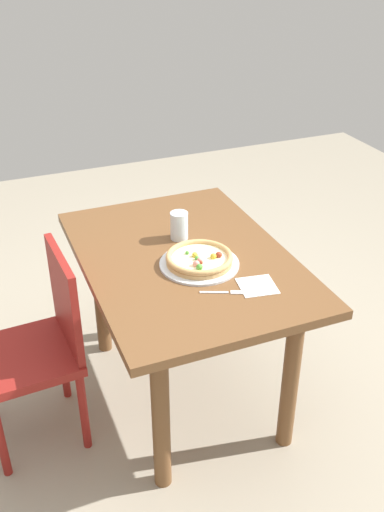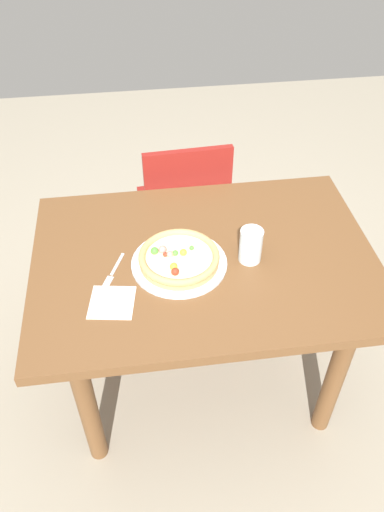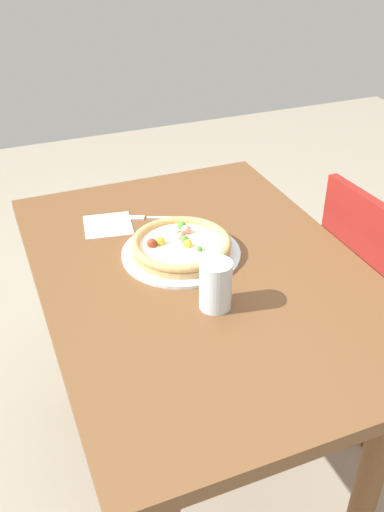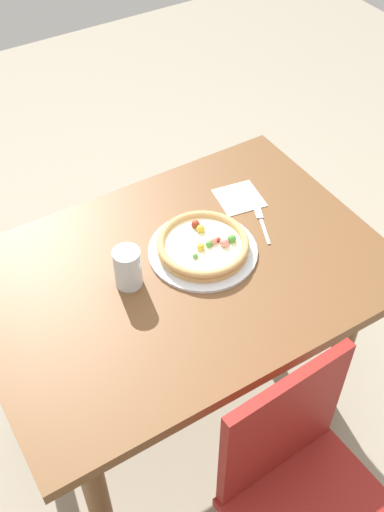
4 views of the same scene
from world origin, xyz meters
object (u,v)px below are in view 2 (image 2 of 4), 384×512
Objects in this scene: fork at (113,273)px; drinking_glass at (251,245)px; dining_table at (204,280)px; napkin at (112,302)px; pizza at (179,258)px; chair_near at (184,209)px; plate at (179,263)px.

fork is 1.26× the size of drinking_glass.
dining_table is at bearing 120.42° from fork.
dining_table is 0.39m from napkin.
pizza is at bearing 16.31° from dining_table.
plate is at bearing -101.39° from chair_near.
napkin is (0.32, 0.17, 0.12)m from dining_table.
napkin is at bearing -115.23° from chair_near.
chair_near is at bearing -98.23° from plate.
drinking_glass reaches higher than fork.
napkin is at bearing 16.37° from drinking_glass.
drinking_glass reaches higher than pizza.
plate reaches higher than dining_table.
napkin reaches higher than dining_table.
fork is at bearing 7.43° from dining_table.
fork reaches higher than napkin.
drinking_glass is at bearing 167.66° from dining_table.
pizza is at bearing -1.41° from drinking_glass.
plate reaches higher than fork.
drinking_glass is at bearing -163.63° from napkin.
dining_table is 9.56× the size of drinking_glass.
chair_near is 0.80m from fork.
plate is 2.62× the size of drinking_glass.
drinking_glass is (-0.47, -0.01, 0.06)m from fork.
napkin is (0.01, 0.13, -0.00)m from fork.
napkin is (0.23, 0.15, -0.03)m from pizza.
pizza is (0.10, 0.66, 0.31)m from chair_near.
drinking_glass reaches higher than napkin.
drinking_glass reaches higher than dining_table.
pizza is (0.00, 0.00, 0.03)m from plate.
dining_table is at bearing -163.69° from pizza.
chair_near reaches higher than pizza.
pizza is 1.74× the size of fork.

